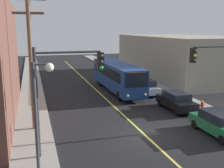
{
  "coord_description": "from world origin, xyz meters",
  "views": [
    {
      "loc": [
        -7.08,
        -15.86,
        7.08
      ],
      "look_at": [
        0.0,
        8.18,
        2.0
      ],
      "focal_mm": 43.94,
      "sensor_mm": 36.0,
      "label": 1
    }
  ],
  "objects_px": {
    "utility_pole_near": "(31,55)",
    "street_lamp_left": "(40,104)",
    "parked_car_black": "(176,101)",
    "fire_hydrant": "(202,105)",
    "traffic_signal_left_corner": "(65,81)",
    "parked_car_silver": "(145,87)",
    "parked_car_green": "(219,123)",
    "city_bus": "(117,75)",
    "traffic_signal_right_corner": "(217,69)"
  },
  "relations": [
    {
      "from": "traffic_signal_right_corner",
      "to": "fire_hydrant",
      "type": "relative_size",
      "value": 7.14
    },
    {
      "from": "utility_pole_near",
      "to": "parked_car_silver",
      "type": "bearing_deg",
      "value": 33.92
    },
    {
      "from": "utility_pole_near",
      "to": "traffic_signal_left_corner",
      "type": "relative_size",
      "value": 1.57
    },
    {
      "from": "traffic_signal_left_corner",
      "to": "traffic_signal_right_corner",
      "type": "bearing_deg",
      "value": 8.9
    },
    {
      "from": "parked_car_green",
      "to": "parked_car_silver",
      "type": "relative_size",
      "value": 1.0
    },
    {
      "from": "parked_car_green",
      "to": "traffic_signal_right_corner",
      "type": "height_order",
      "value": "traffic_signal_right_corner"
    },
    {
      "from": "fire_hydrant",
      "to": "traffic_signal_right_corner",
      "type": "bearing_deg",
      "value": -112.79
    },
    {
      "from": "city_bus",
      "to": "parked_car_black",
      "type": "xyz_separation_m",
      "value": [
        2.76,
        -8.67,
        -0.98
      ]
    },
    {
      "from": "city_bus",
      "to": "street_lamp_left",
      "type": "xyz_separation_m",
      "value": [
        -9.03,
        -17.19,
        1.92
      ]
    },
    {
      "from": "traffic_signal_right_corner",
      "to": "traffic_signal_left_corner",
      "type": "bearing_deg",
      "value": -171.1
    },
    {
      "from": "city_bus",
      "to": "parked_car_black",
      "type": "bearing_deg",
      "value": -72.34
    },
    {
      "from": "parked_car_green",
      "to": "fire_hydrant",
      "type": "height_order",
      "value": "parked_car_green"
    },
    {
      "from": "parked_car_black",
      "to": "traffic_signal_right_corner",
      "type": "bearing_deg",
      "value": -84.34
    },
    {
      "from": "parked_car_green",
      "to": "fire_hydrant",
      "type": "xyz_separation_m",
      "value": [
        2.09,
        4.89,
        -0.26
      ]
    },
    {
      "from": "parked_car_silver",
      "to": "utility_pole_near",
      "type": "height_order",
      "value": "utility_pole_near"
    },
    {
      "from": "city_bus",
      "to": "parked_car_silver",
      "type": "bearing_deg",
      "value": -42.63
    },
    {
      "from": "city_bus",
      "to": "parked_car_black",
      "type": "distance_m",
      "value": 9.15
    },
    {
      "from": "parked_car_green",
      "to": "utility_pole_near",
      "type": "xyz_separation_m",
      "value": [
        -11.89,
        4.39,
        4.51
      ]
    },
    {
      "from": "parked_car_silver",
      "to": "utility_pole_near",
      "type": "distance_m",
      "value": 14.99
    },
    {
      "from": "parked_car_silver",
      "to": "traffic_signal_right_corner",
      "type": "distance_m",
      "value": 11.46
    },
    {
      "from": "parked_car_green",
      "to": "traffic_signal_left_corner",
      "type": "distance_m",
      "value": 10.74
    },
    {
      "from": "traffic_signal_right_corner",
      "to": "street_lamp_left",
      "type": "xyz_separation_m",
      "value": [
        -12.24,
        -3.97,
        -0.56
      ]
    },
    {
      "from": "parked_car_black",
      "to": "city_bus",
      "type": "bearing_deg",
      "value": 107.66
    },
    {
      "from": "parked_car_green",
      "to": "street_lamp_left",
      "type": "bearing_deg",
      "value": -167.82
    },
    {
      "from": "parked_car_green",
      "to": "traffic_signal_left_corner",
      "type": "xyz_separation_m",
      "value": [
        -10.17,
        -0.23,
        3.46
      ]
    },
    {
      "from": "city_bus",
      "to": "parked_car_silver",
      "type": "height_order",
      "value": "city_bus"
    },
    {
      "from": "city_bus",
      "to": "parked_car_green",
      "type": "xyz_separation_m",
      "value": [
        2.56,
        -14.69,
        -0.98
      ]
    },
    {
      "from": "traffic_signal_left_corner",
      "to": "parked_car_silver",
      "type": "bearing_deg",
      "value": 51.17
    },
    {
      "from": "traffic_signal_left_corner",
      "to": "fire_hydrant",
      "type": "relative_size",
      "value": 7.14
    },
    {
      "from": "city_bus",
      "to": "traffic_signal_left_corner",
      "type": "relative_size",
      "value": 2.03
    },
    {
      "from": "city_bus",
      "to": "street_lamp_left",
      "type": "distance_m",
      "value": 19.52
    },
    {
      "from": "utility_pole_near",
      "to": "fire_hydrant",
      "type": "height_order",
      "value": "utility_pole_near"
    },
    {
      "from": "parked_car_black",
      "to": "fire_hydrant",
      "type": "bearing_deg",
      "value": -30.94
    },
    {
      "from": "utility_pole_near",
      "to": "street_lamp_left",
      "type": "relative_size",
      "value": 1.71
    },
    {
      "from": "parked_car_green",
      "to": "parked_car_silver",
      "type": "bearing_deg",
      "value": 90.15
    },
    {
      "from": "utility_pole_near",
      "to": "parked_car_black",
      "type": "bearing_deg",
      "value": 7.7
    },
    {
      "from": "traffic_signal_left_corner",
      "to": "parked_car_black",
      "type": "bearing_deg",
      "value": 31.09
    },
    {
      "from": "parked_car_silver",
      "to": "street_lamp_left",
      "type": "distance_m",
      "value": 19.05
    },
    {
      "from": "traffic_signal_right_corner",
      "to": "parked_car_silver",
      "type": "bearing_deg",
      "value": 93.6
    },
    {
      "from": "traffic_signal_left_corner",
      "to": "traffic_signal_right_corner",
      "type": "distance_m",
      "value": 10.95
    },
    {
      "from": "parked_car_silver",
      "to": "street_lamp_left",
      "type": "relative_size",
      "value": 0.8
    },
    {
      "from": "street_lamp_left",
      "to": "traffic_signal_left_corner",
      "type": "bearing_deg",
      "value": 58.11
    },
    {
      "from": "city_bus",
      "to": "traffic_signal_right_corner",
      "type": "distance_m",
      "value": 13.83
    },
    {
      "from": "traffic_signal_right_corner",
      "to": "fire_hydrant",
      "type": "height_order",
      "value": "traffic_signal_right_corner"
    },
    {
      "from": "parked_car_green",
      "to": "parked_car_silver",
      "type": "distance_m",
      "value": 12.37
    },
    {
      "from": "traffic_signal_right_corner",
      "to": "parked_car_green",
      "type": "bearing_deg",
      "value": -113.98
    },
    {
      "from": "street_lamp_left",
      "to": "city_bus",
      "type": "bearing_deg",
      "value": 62.3
    },
    {
      "from": "traffic_signal_right_corner",
      "to": "fire_hydrant",
      "type": "distance_m",
      "value": 5.26
    },
    {
      "from": "parked_car_silver",
      "to": "traffic_signal_left_corner",
      "type": "xyz_separation_m",
      "value": [
        -10.14,
        -12.59,
        3.46
      ]
    },
    {
      "from": "parked_car_silver",
      "to": "traffic_signal_right_corner",
      "type": "bearing_deg",
      "value": -86.4
    }
  ]
}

